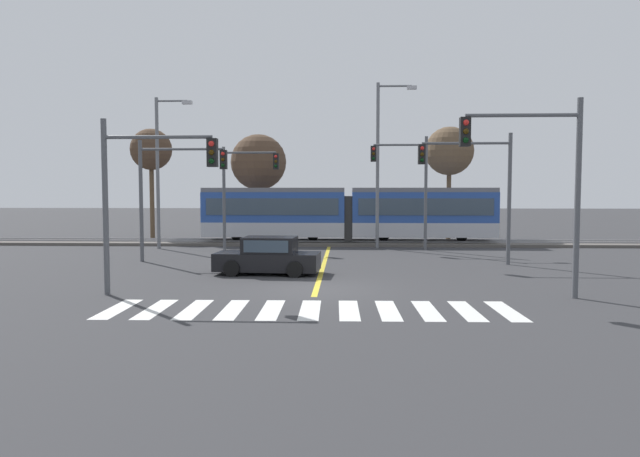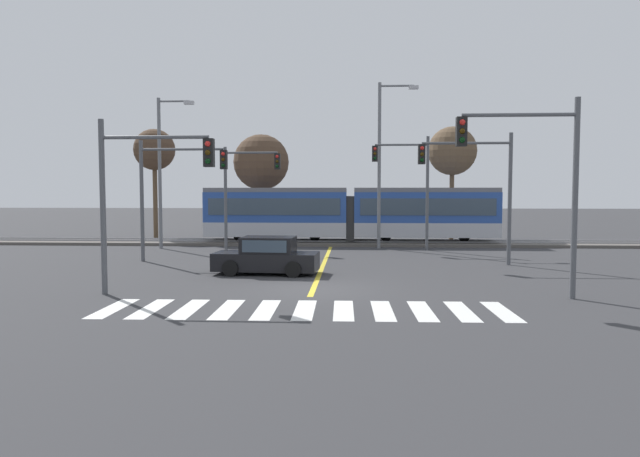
{
  "view_description": "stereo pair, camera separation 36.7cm",
  "coord_description": "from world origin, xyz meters",
  "px_view_note": "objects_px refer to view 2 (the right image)",
  "views": [
    {
      "loc": [
        0.99,
        -19.3,
        3.32
      ],
      "look_at": [
        -0.22,
        7.75,
        1.6
      ],
      "focal_mm": 32.0,
      "sensor_mm": 36.0,
      "label": 1
    },
    {
      "loc": [
        1.36,
        -19.28,
        3.32
      ],
      "look_at": [
        -0.22,
        7.75,
        1.6
      ],
      "focal_mm": 32.0,
      "sensor_mm": 36.0,
      "label": 2
    }
  ],
  "objects_px": {
    "street_lamp_centre": "(383,156)",
    "traffic_light_mid_right": "(478,177)",
    "bare_tree_east": "(452,152)",
    "street_lamp_west": "(163,164)",
    "bare_tree_west": "(261,163)",
    "traffic_light_near_right": "(535,168)",
    "traffic_light_far_left": "(244,182)",
    "traffic_light_far_right": "(409,176)",
    "traffic_light_near_left": "(142,181)",
    "traffic_light_mid_left": "(172,181)",
    "light_rail_tram": "(350,212)",
    "bare_tree_far_west": "(154,151)",
    "sedan_crossing": "(267,257)"
  },
  "relations": [
    {
      "from": "sedan_crossing",
      "to": "traffic_light_near_right",
      "type": "distance_m",
      "value": 10.88
    },
    {
      "from": "traffic_light_mid_right",
      "to": "street_lamp_west",
      "type": "bearing_deg",
      "value": 158.39
    },
    {
      "from": "traffic_light_near_left",
      "to": "bare_tree_west",
      "type": "bearing_deg",
      "value": 89.35
    },
    {
      "from": "traffic_light_mid_right",
      "to": "traffic_light_mid_left",
      "type": "bearing_deg",
      "value": 178.27
    },
    {
      "from": "light_rail_tram",
      "to": "traffic_light_mid_left",
      "type": "xyz_separation_m",
      "value": [
        -8.48,
        -9.69,
        1.83
      ]
    },
    {
      "from": "traffic_light_far_right",
      "to": "bare_tree_west",
      "type": "xyz_separation_m",
      "value": [
        -9.74,
        7.5,
        1.21
      ]
    },
    {
      "from": "traffic_light_near_right",
      "to": "traffic_light_near_left",
      "type": "relative_size",
      "value": 1.1
    },
    {
      "from": "street_lamp_centre",
      "to": "bare_tree_far_west",
      "type": "bearing_deg",
      "value": 158.29
    },
    {
      "from": "bare_tree_far_west",
      "to": "bare_tree_west",
      "type": "relative_size",
      "value": 1.06
    },
    {
      "from": "light_rail_tram",
      "to": "traffic_light_far_right",
      "type": "distance_m",
      "value": 5.44
    },
    {
      "from": "traffic_light_near_right",
      "to": "traffic_light_mid_left",
      "type": "distance_m",
      "value": 16.76
    },
    {
      "from": "traffic_light_mid_right",
      "to": "bare_tree_east",
      "type": "height_order",
      "value": "bare_tree_east"
    },
    {
      "from": "light_rail_tram",
      "to": "traffic_light_near_right",
      "type": "height_order",
      "value": "traffic_light_near_right"
    },
    {
      "from": "traffic_light_far_right",
      "to": "traffic_light_far_left",
      "type": "xyz_separation_m",
      "value": [
        -9.43,
        -0.57,
        -0.31
      ]
    },
    {
      "from": "traffic_light_far_left",
      "to": "street_lamp_centre",
      "type": "height_order",
      "value": "street_lamp_centre"
    },
    {
      "from": "traffic_light_far_right",
      "to": "bare_tree_west",
      "type": "bearing_deg",
      "value": 142.41
    },
    {
      "from": "traffic_light_mid_left",
      "to": "bare_tree_west",
      "type": "bearing_deg",
      "value": 81.08
    },
    {
      "from": "street_lamp_centre",
      "to": "traffic_light_mid_right",
      "type": "bearing_deg",
      "value": -62.24
    },
    {
      "from": "traffic_light_mid_left",
      "to": "bare_tree_west",
      "type": "distance_m",
      "value": 13.8
    },
    {
      "from": "sedan_crossing",
      "to": "bare_tree_west",
      "type": "relative_size",
      "value": 0.58
    },
    {
      "from": "street_lamp_west",
      "to": "bare_tree_east",
      "type": "xyz_separation_m",
      "value": [
        18.15,
        7.77,
        1.19
      ]
    },
    {
      "from": "street_lamp_west",
      "to": "bare_tree_far_west",
      "type": "height_order",
      "value": "street_lamp_west"
    },
    {
      "from": "light_rail_tram",
      "to": "street_lamp_west",
      "type": "distance_m",
      "value": 11.91
    },
    {
      "from": "traffic_light_mid_right",
      "to": "traffic_light_far_left",
      "type": "bearing_deg",
      "value": 153.6
    },
    {
      "from": "traffic_light_far_right",
      "to": "street_lamp_west",
      "type": "height_order",
      "value": "street_lamp_west"
    },
    {
      "from": "traffic_light_near_left",
      "to": "bare_tree_far_west",
      "type": "relative_size",
      "value": 0.72
    },
    {
      "from": "street_lamp_centre",
      "to": "bare_tree_far_west",
      "type": "distance_m",
      "value": 17.17
    },
    {
      "from": "traffic_light_mid_right",
      "to": "traffic_light_near_right",
      "type": "bearing_deg",
      "value": -90.4
    },
    {
      "from": "traffic_light_far_right",
      "to": "traffic_light_near_left",
      "type": "bearing_deg",
      "value": -123.89
    },
    {
      "from": "traffic_light_far_right",
      "to": "traffic_light_far_left",
      "type": "distance_m",
      "value": 9.45
    },
    {
      "from": "traffic_light_near_right",
      "to": "traffic_light_far_left",
      "type": "bearing_deg",
      "value": 129.68
    },
    {
      "from": "traffic_light_far_left",
      "to": "street_lamp_west",
      "type": "xyz_separation_m",
      "value": [
        -4.97,
        0.78,
        1.08
      ]
    },
    {
      "from": "traffic_light_mid_left",
      "to": "bare_tree_east",
      "type": "bearing_deg",
      "value": 41.9
    },
    {
      "from": "street_lamp_centre",
      "to": "traffic_light_near_left",
      "type": "bearing_deg",
      "value": -118.16
    },
    {
      "from": "traffic_light_near_left",
      "to": "bare_tree_far_west",
      "type": "height_order",
      "value": "bare_tree_far_west"
    },
    {
      "from": "traffic_light_mid_right",
      "to": "traffic_light_far_left",
      "type": "height_order",
      "value": "traffic_light_mid_right"
    },
    {
      "from": "light_rail_tram",
      "to": "bare_tree_far_west",
      "type": "xyz_separation_m",
      "value": [
        -14.03,
        3.71,
        4.25
      ]
    },
    {
      "from": "street_lamp_west",
      "to": "bare_tree_west",
      "type": "distance_m",
      "value": 8.66
    },
    {
      "from": "traffic_light_near_right",
      "to": "traffic_light_near_left",
      "type": "bearing_deg",
      "value": -179.78
    },
    {
      "from": "traffic_light_near_left",
      "to": "traffic_light_far_right",
      "type": "bearing_deg",
      "value": 56.11
    },
    {
      "from": "traffic_light_near_right",
      "to": "traffic_light_far_left",
      "type": "height_order",
      "value": "traffic_light_near_right"
    },
    {
      "from": "light_rail_tram",
      "to": "bare_tree_west",
      "type": "height_order",
      "value": "bare_tree_west"
    },
    {
      "from": "street_lamp_west",
      "to": "bare_tree_west",
      "type": "xyz_separation_m",
      "value": [
        4.65,
        7.3,
        0.44
      ]
    },
    {
      "from": "traffic_light_far_right",
      "to": "traffic_light_mid_left",
      "type": "xyz_separation_m",
      "value": [
        -11.87,
        -6.04,
        -0.35
      ]
    },
    {
      "from": "traffic_light_mid_right",
      "to": "street_lamp_west",
      "type": "distance_m",
      "value": 18.16
    },
    {
      "from": "traffic_light_near_right",
      "to": "bare_tree_far_west",
      "type": "bearing_deg",
      "value": 131.76
    },
    {
      "from": "traffic_light_mid_left",
      "to": "bare_tree_far_west",
      "type": "xyz_separation_m",
      "value": [
        -5.55,
        13.41,
        2.42
      ]
    },
    {
      "from": "light_rail_tram",
      "to": "bare_tree_east",
      "type": "distance_m",
      "value": 9.32
    },
    {
      "from": "bare_tree_far_west",
      "to": "traffic_light_near_right",
      "type": "bearing_deg",
      "value": -48.24
    },
    {
      "from": "traffic_light_far_right",
      "to": "traffic_light_near_left",
      "type": "height_order",
      "value": "traffic_light_far_right"
    }
  ]
}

